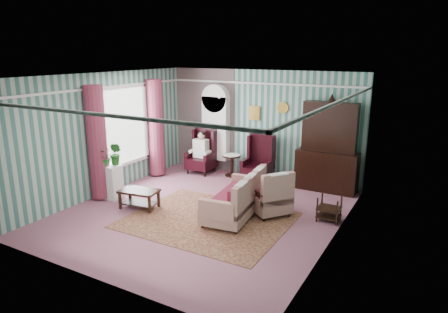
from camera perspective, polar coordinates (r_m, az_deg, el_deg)
The scene contains 17 objects.
floor at distance 8.70m, azimuth -2.99°, elevation -7.99°, with size 6.00×6.00×0.00m, color #955769.
room_shell at distance 8.62m, azimuth -6.04°, elevation 5.64°, with size 5.53×6.02×2.91m.
bookcase at distance 11.37m, azimuth -1.20°, elevation 3.41°, with size 0.80×0.28×2.24m, color white.
dresser_hutch at distance 10.02m, azimuth 14.67°, elevation 1.72°, with size 1.50×0.56×2.36m, color black.
wingback_left at distance 11.28m, azimuth -3.29°, elevation 0.72°, with size 0.76×0.80×1.25m, color black.
wingback_right at distance 10.47m, azimuth 4.82°, elevation -0.42°, with size 0.76×0.80×1.25m, color black.
seated_woman at distance 11.29m, azimuth -3.28°, elevation 0.55°, with size 0.44×0.40×1.18m, color white, non-canonical shape.
round_side_table at distance 11.05m, azimuth 1.10°, elevation -1.30°, with size 0.50×0.50×0.60m, color black.
nest_table at distance 8.47m, azimuth 14.79°, elevation -7.17°, with size 0.45×0.38×0.54m, color black.
plant_stand at distance 9.78m, azimuth -16.00°, elevation -3.45°, with size 0.55×0.35×0.80m, color silver.
rug at distance 8.31m, azimuth -2.34°, elevation -9.05°, with size 3.20×2.60×0.01m, color #4B1D19.
sofa at distance 8.35m, azimuth 1.50°, elevation -4.91°, with size 1.87×0.95×1.10m, color beige.
floral_armchair at distance 8.48m, azimuth 6.62°, elevation -4.86°, with size 0.81×0.83×1.06m, color #BEB193.
coffee_table at distance 9.04m, azimuth -12.00°, elevation -5.97°, with size 0.84×0.49×0.42m, color black.
potted_plant_a at distance 9.53m, azimuth -16.79°, elevation -0.13°, with size 0.39×0.33×0.43m, color #22561A.
potted_plant_b at distance 9.59m, azimuth -15.22°, elevation 0.39°, with size 0.29×0.23×0.53m, color #2A561B.
potted_plant_c at distance 9.71m, azimuth -16.55°, elevation -0.02°, with size 0.21×0.21×0.37m, color #26561B.
Camera 1 is at (4.31, -6.76, 3.37)m, focal length 32.00 mm.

